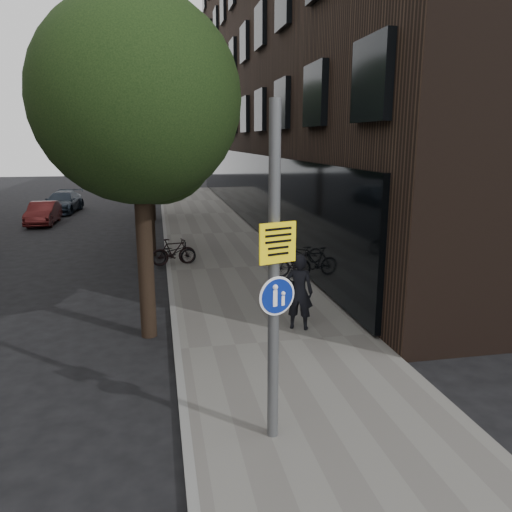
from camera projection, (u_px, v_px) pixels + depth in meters
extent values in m
plane|color=black|center=(315.00, 431.00, 7.85)|extent=(120.00, 120.00, 0.00)
cube|color=#63615C|center=(234.00, 269.00, 17.44)|extent=(4.50, 60.00, 0.12)
cube|color=slate|center=(169.00, 272.00, 17.01)|extent=(0.15, 60.00, 0.13)
cube|color=black|center=(344.00, 58.00, 28.42)|extent=(12.00, 40.00, 18.00)
cylinder|color=black|center=(146.00, 270.00, 11.30)|extent=(0.36, 0.36, 3.20)
sphere|color=black|center=(137.00, 99.00, 10.45)|extent=(4.40, 4.40, 4.40)
sphere|color=black|center=(158.00, 147.00, 11.52)|extent=(2.64, 2.64, 2.64)
cylinder|color=black|center=(150.00, 215.00, 19.42)|extent=(0.36, 0.36, 3.20)
sphere|color=black|center=(145.00, 117.00, 18.57)|extent=(5.00, 5.00, 5.00)
sphere|color=black|center=(157.00, 144.00, 19.64)|extent=(3.00, 3.00, 3.00)
cylinder|color=black|center=(152.00, 192.00, 28.01)|extent=(0.36, 0.36, 3.20)
sphere|color=black|center=(148.00, 124.00, 27.17)|extent=(5.00, 5.00, 5.00)
sphere|color=black|center=(157.00, 143.00, 28.24)|extent=(3.00, 3.00, 3.00)
cylinder|color=#595B5E|center=(274.00, 279.00, 6.99)|extent=(0.16, 0.16, 4.88)
cube|color=yellow|center=(274.00, 242.00, 6.87)|extent=(0.55, 0.20, 0.56)
cylinder|color=navy|center=(274.00, 294.00, 7.04)|extent=(0.48, 0.17, 0.50)
cylinder|color=white|center=(274.00, 294.00, 7.04)|extent=(0.54, 0.18, 0.56)
imported|color=black|center=(299.00, 292.00, 11.59)|extent=(0.77, 0.66, 1.80)
imported|color=black|center=(283.00, 253.00, 17.63)|extent=(1.72, 0.87, 0.86)
imported|color=black|center=(296.00, 263.00, 16.04)|extent=(1.64, 0.72, 0.95)
imported|color=black|center=(174.00, 253.00, 17.79)|extent=(1.60, 0.60, 0.83)
imported|color=black|center=(174.00, 252.00, 17.66)|extent=(1.65, 0.74, 0.96)
imported|color=#521717|center=(43.00, 213.00, 26.85)|extent=(1.30, 3.69, 1.21)
imported|color=#1B2431|center=(63.00, 202.00, 31.26)|extent=(2.26, 4.63, 1.30)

